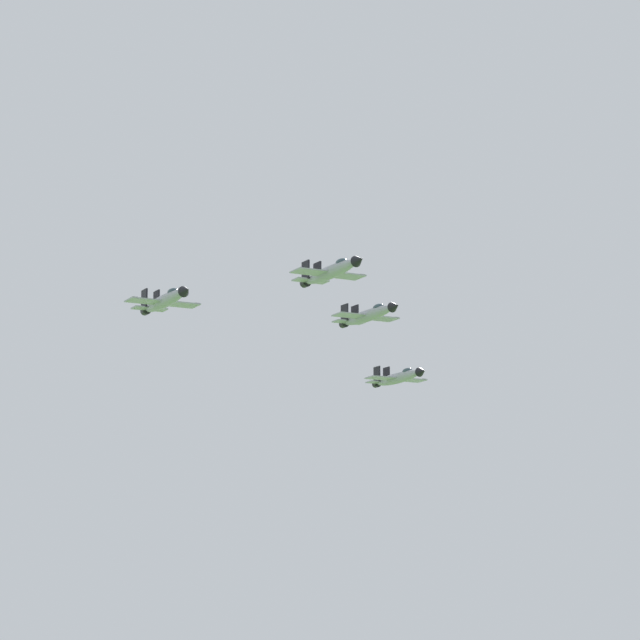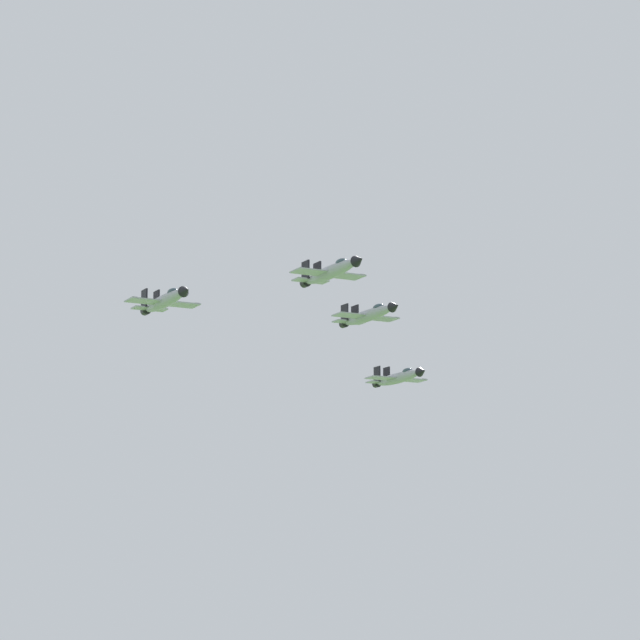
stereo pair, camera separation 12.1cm
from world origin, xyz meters
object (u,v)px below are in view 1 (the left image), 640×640
at_px(jet_left_wingman, 368,315).
at_px(jet_left_outer, 398,377).
at_px(jet_lead, 331,272).
at_px(jet_right_wingman, 165,301).

relative_size(jet_left_wingman, jet_left_outer, 0.99).
bearing_deg(jet_lead, jet_left_outer, 139.11).
distance_m(jet_left_wingman, jet_right_wingman, 27.97).
xyz_separation_m(jet_left_wingman, jet_left_outer, (-1.82, 21.51, -5.04)).
distance_m(jet_lead, jet_right_wingman, 21.65).
height_order(jet_lead, jet_right_wingman, jet_lead).
relative_size(jet_left_wingman, jet_right_wingman, 0.99).
relative_size(jet_lead, jet_right_wingman, 0.98).
bearing_deg(jet_left_outer, jet_left_wingman, -39.22).
distance_m(jet_right_wingman, jet_left_outer, 45.26).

